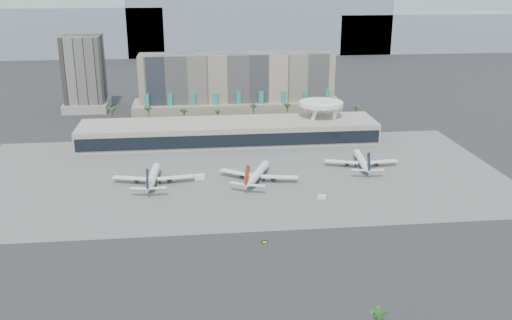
{
  "coord_description": "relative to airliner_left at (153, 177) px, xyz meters",
  "views": [
    {
      "loc": [
        -19.46,
        -206.62,
        95.94
      ],
      "look_at": [
        7.95,
        40.0,
        12.1
      ],
      "focal_mm": 40.0,
      "sensor_mm": 36.0,
      "label": 1
    }
  ],
  "objects": [
    {
      "name": "airliner_left",
      "position": [
        0.0,
        0.0,
        0.0
      ],
      "size": [
        38.48,
        39.7,
        13.7
      ],
      "rotation": [
        0.0,
        0.0,
        -0.06
      ],
      "color": "white",
      "rests_on": "ground"
    },
    {
      "name": "airliner_right",
      "position": [
        103.78,
        12.18,
        -0.09
      ],
      "size": [
        37.38,
        38.64,
        13.35
      ],
      "rotation": [
        0.0,
        0.0,
        -0.1
      ],
      "color": "white",
      "rests_on": "ground"
    },
    {
      "name": "mountain_ridge",
      "position": [
        67.72,
        423.83,
        26.43
      ],
      "size": [
        680.0,
        60.0,
        70.0
      ],
      "color": "gray",
      "rests_on": "ground"
    },
    {
      "name": "service_vehicle_a",
      "position": [
        21.67,
        3.96,
        -2.27
      ],
      "size": [
        5.2,
        3.19,
        2.38
      ],
      "primitive_type": "cube",
      "rotation": [
        0.0,
        0.0,
        0.18
      ],
      "color": "white",
      "rests_on": "ground"
    },
    {
      "name": "apron_pad",
      "position": [
        39.85,
        8.83,
        -3.42
      ],
      "size": [
        260.0,
        130.0,
        0.06
      ],
      "primitive_type": "cube",
      "color": "#5B5B59",
      "rests_on": "ground"
    },
    {
      "name": "saucer_structure",
      "position": [
        94.85,
        69.83,
        15.0
      ],
      "size": [
        26.0,
        26.0,
        21.89
      ],
      "color": "white",
      "rests_on": "ground"
    },
    {
      "name": "hotel",
      "position": [
        49.85,
        128.24,
        13.35
      ],
      "size": [
        140.0,
        30.0,
        42.0
      ],
      "color": "tan",
      "rests_on": "ground"
    },
    {
      "name": "office_tower",
      "position": [
        -55.15,
        153.83,
        19.48
      ],
      "size": [
        30.0,
        30.0,
        52.0
      ],
      "color": "black",
      "rests_on": "ground"
    },
    {
      "name": "ground",
      "position": [
        39.85,
        -46.17,
        -3.45
      ],
      "size": [
        900.0,
        900.0,
        0.0
      ],
      "primitive_type": "plane",
      "color": "#232326",
      "rests_on": "ground"
    },
    {
      "name": "airliner_centre",
      "position": [
        48.97,
        -1.45,
        0.04
      ],
      "size": [
        36.69,
        37.82,
        13.84
      ],
      "rotation": [
        0.0,
        0.0,
        -0.39
      ],
      "color": "white",
      "rests_on": "ground"
    },
    {
      "name": "near_palm_b",
      "position": [
        65.11,
        -132.42,
        7.7
      ],
      "size": [
        6.0,
        6.0,
        14.04
      ],
      "color": "brown",
      "rests_on": "ground"
    },
    {
      "name": "palm_row",
      "position": [
        46.85,
        98.83,
        7.04
      ],
      "size": [
        157.8,
        2.8,
        13.1
      ],
      "color": "brown",
      "rests_on": "ground"
    },
    {
      "name": "taxiway_sign",
      "position": [
        44.28,
        -65.9,
        -2.93
      ],
      "size": [
        2.33,
        0.54,
        1.05
      ],
      "rotation": [
        0.0,
        0.0,
        0.09
      ],
      "color": "black",
      "rests_on": "ground"
    },
    {
      "name": "service_vehicle_b",
      "position": [
        74.44,
        -26.79,
        -2.56
      ],
      "size": [
        3.87,
        2.77,
        1.8
      ],
      "primitive_type": "cube",
      "rotation": [
        0.0,
        0.0,
        -0.24
      ],
      "color": "silver",
      "rests_on": "ground"
    },
    {
      "name": "terminal",
      "position": [
        39.85,
        63.67,
        3.06
      ],
      "size": [
        170.0,
        32.5,
        14.5
      ],
      "color": "#A49D90",
      "rests_on": "ground"
    }
  ]
}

